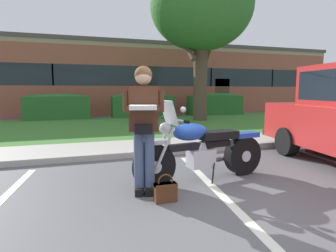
{
  "coord_description": "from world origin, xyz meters",
  "views": [
    {
      "loc": [
        -1.63,
        -2.92,
        1.39
      ],
      "look_at": [
        -0.29,
        1.13,
        0.85
      ],
      "focal_mm": 30.1,
      "sensor_mm": 36.0,
      "label": 1
    }
  ],
  "objects_px": {
    "hedge_left": "(57,106)",
    "hedge_center_right": "(215,104)",
    "shade_tree": "(201,8)",
    "motorcycle": "(206,149)",
    "hedge_center_left": "(143,105)",
    "rider_person": "(144,120)",
    "handbag": "(165,191)",
    "brick_building": "(124,81)"
  },
  "relations": [
    {
      "from": "hedge_left",
      "to": "hedge_center_right",
      "type": "bearing_deg",
      "value": 0.0
    },
    {
      "from": "shade_tree",
      "to": "motorcycle",
      "type": "bearing_deg",
      "value": -114.03
    },
    {
      "from": "shade_tree",
      "to": "hedge_left",
      "type": "height_order",
      "value": "shade_tree"
    },
    {
      "from": "hedge_left",
      "to": "hedge_center_left",
      "type": "relative_size",
      "value": 0.92
    },
    {
      "from": "rider_person",
      "to": "hedge_center_left",
      "type": "distance_m",
      "value": 10.71
    },
    {
      "from": "handbag",
      "to": "shade_tree",
      "type": "distance_m",
      "value": 10.53
    },
    {
      "from": "rider_person",
      "to": "hedge_center_left",
      "type": "bearing_deg",
      "value": 76.8
    },
    {
      "from": "motorcycle",
      "to": "rider_person",
      "type": "height_order",
      "value": "rider_person"
    },
    {
      "from": "rider_person",
      "to": "brick_building",
      "type": "bearing_deg",
      "value": 81.23
    },
    {
      "from": "motorcycle",
      "to": "brick_building",
      "type": "bearing_deg",
      "value": 84.69
    },
    {
      "from": "rider_person",
      "to": "hedge_left",
      "type": "height_order",
      "value": "rider_person"
    },
    {
      "from": "hedge_left",
      "to": "brick_building",
      "type": "relative_size",
      "value": 0.11
    },
    {
      "from": "handbag",
      "to": "shade_tree",
      "type": "xyz_separation_m",
      "value": [
        4.3,
        8.34,
        4.79
      ]
    },
    {
      "from": "rider_person",
      "to": "hedge_center_right",
      "type": "relative_size",
      "value": 0.56
    },
    {
      "from": "hedge_left",
      "to": "hedge_center_left",
      "type": "distance_m",
      "value": 4.08
    },
    {
      "from": "hedge_center_left",
      "to": "hedge_center_right",
      "type": "bearing_deg",
      "value": 0.0
    },
    {
      "from": "shade_tree",
      "to": "hedge_left",
      "type": "xyz_separation_m",
      "value": [
        -6.12,
        2.43,
        -4.28
      ]
    },
    {
      "from": "hedge_left",
      "to": "hedge_center_right",
      "type": "xyz_separation_m",
      "value": [
        8.15,
        0.0,
        -0.0
      ]
    },
    {
      "from": "shade_tree",
      "to": "hedge_center_left",
      "type": "bearing_deg",
      "value": 130.13
    },
    {
      "from": "motorcycle",
      "to": "shade_tree",
      "type": "distance_m",
      "value": 9.53
    },
    {
      "from": "brick_building",
      "to": "shade_tree",
      "type": "bearing_deg",
      "value": -77.82
    },
    {
      "from": "motorcycle",
      "to": "hedge_center_left",
      "type": "xyz_separation_m",
      "value": [
        1.39,
        10.13,
        0.16
      ]
    },
    {
      "from": "shade_tree",
      "to": "hedge_center_right",
      "type": "distance_m",
      "value": 5.32
    },
    {
      "from": "hedge_center_left",
      "to": "rider_person",
      "type": "bearing_deg",
      "value": -103.2
    },
    {
      "from": "handbag",
      "to": "brick_building",
      "type": "xyz_separation_m",
      "value": [
        2.4,
        17.14,
        1.94
      ]
    },
    {
      "from": "handbag",
      "to": "hedge_center_right",
      "type": "distance_m",
      "value": 12.5
    },
    {
      "from": "motorcycle",
      "to": "hedge_center_right",
      "type": "relative_size",
      "value": 0.73
    },
    {
      "from": "hedge_center_left",
      "to": "hedge_center_right",
      "type": "relative_size",
      "value": 1.03
    },
    {
      "from": "shade_tree",
      "to": "hedge_center_left",
      "type": "height_order",
      "value": "shade_tree"
    },
    {
      "from": "hedge_left",
      "to": "shade_tree",
      "type": "bearing_deg",
      "value": -21.62
    },
    {
      "from": "motorcycle",
      "to": "handbag",
      "type": "height_order",
      "value": "motorcycle"
    },
    {
      "from": "motorcycle",
      "to": "hedge_center_right",
      "type": "bearing_deg",
      "value": 61.65
    },
    {
      "from": "motorcycle",
      "to": "hedge_center_left",
      "type": "distance_m",
      "value": 10.23
    },
    {
      "from": "rider_person",
      "to": "hedge_left",
      "type": "relative_size",
      "value": 0.59
    },
    {
      "from": "handbag",
      "to": "shade_tree",
      "type": "bearing_deg",
      "value": 62.7
    },
    {
      "from": "handbag",
      "to": "hedge_center_right",
      "type": "height_order",
      "value": "hedge_center_right"
    },
    {
      "from": "handbag",
      "to": "hedge_center_left",
      "type": "bearing_deg",
      "value": 78.16
    },
    {
      "from": "hedge_left",
      "to": "handbag",
      "type": "bearing_deg",
      "value": -80.4
    },
    {
      "from": "brick_building",
      "to": "rider_person",
      "type": "bearing_deg",
      "value": -98.77
    },
    {
      "from": "motorcycle",
      "to": "hedge_left",
      "type": "xyz_separation_m",
      "value": [
        -2.69,
        10.13,
        0.16
      ]
    },
    {
      "from": "rider_person",
      "to": "hedge_center_left",
      "type": "relative_size",
      "value": 0.54
    },
    {
      "from": "shade_tree",
      "to": "hedge_center_right",
      "type": "height_order",
      "value": "shade_tree"
    }
  ]
}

